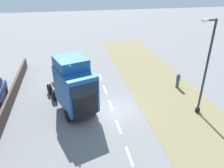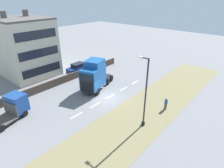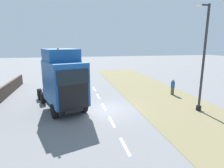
# 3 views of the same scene
# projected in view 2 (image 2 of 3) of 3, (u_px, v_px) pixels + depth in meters

# --- Properties ---
(ground_plane) EXTENTS (120.00, 120.00, 0.00)m
(ground_plane) POSITION_uv_depth(u_px,v_px,m) (107.00, 98.00, 27.11)
(ground_plane) COLOR slate
(ground_plane) RESTS_ON ground
(grass_verge) EXTENTS (7.00, 44.00, 0.01)m
(grass_verge) POSITION_uv_depth(u_px,v_px,m) (142.00, 114.00, 23.57)
(grass_verge) COLOR olive
(grass_verge) RESTS_ON ground
(lane_markings) EXTENTS (0.16, 14.60, 0.00)m
(lane_markings) POSITION_uv_depth(u_px,v_px,m) (110.00, 96.00, 27.58)
(lane_markings) COLOR white
(lane_markings) RESTS_ON ground
(boundary_wall) EXTENTS (0.25, 24.00, 1.25)m
(boundary_wall) POSITION_uv_depth(u_px,v_px,m) (68.00, 78.00, 32.14)
(boundary_wall) COLOR #4C3D33
(boundary_wall) RESTS_ON ground
(building_block) EXTENTS (9.57, 8.11, 11.19)m
(building_block) POSITION_uv_depth(u_px,v_px,m) (25.00, 47.00, 33.24)
(building_block) COLOR beige
(building_block) RESTS_ON ground
(lorry_cab) EXTENTS (4.64, 7.63, 4.99)m
(lorry_cab) POSITION_uv_depth(u_px,v_px,m) (94.00, 76.00, 28.33)
(lorry_cab) COLOR black
(lorry_cab) RESTS_ON ground
(flatbed_truck) EXTENTS (3.48, 5.54, 2.78)m
(flatbed_truck) POSITION_uv_depth(u_px,v_px,m) (14.00, 106.00, 22.49)
(flatbed_truck) COLOR navy
(flatbed_truck) RESTS_ON ground
(parked_car) EXTENTS (2.01, 4.36, 1.89)m
(parked_car) POSITION_uv_depth(u_px,v_px,m) (78.00, 68.00, 35.43)
(parked_car) COLOR navy
(parked_car) RESTS_ON ground
(lamp_post) EXTENTS (1.32, 0.39, 8.03)m
(lamp_post) POSITION_uv_depth(u_px,v_px,m) (145.00, 97.00, 20.01)
(lamp_post) COLOR black
(lamp_post) RESTS_ON ground
(pedestrian) EXTENTS (0.39, 0.39, 1.64)m
(pedestrian) POSITION_uv_depth(u_px,v_px,m) (166.00, 104.00, 24.19)
(pedestrian) COLOR brown
(pedestrian) RESTS_ON ground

